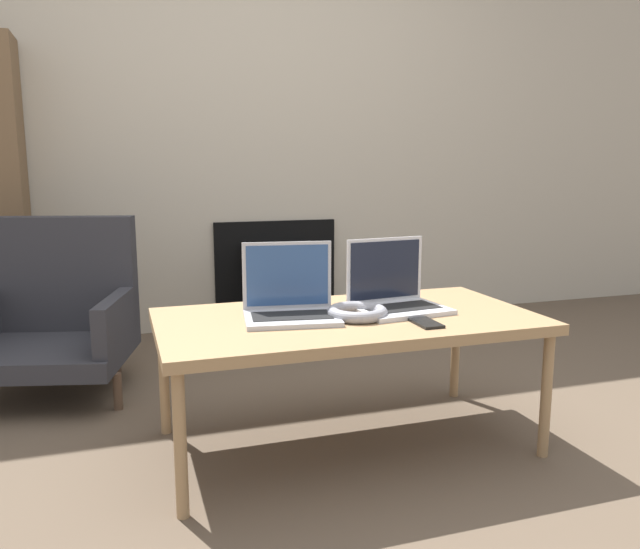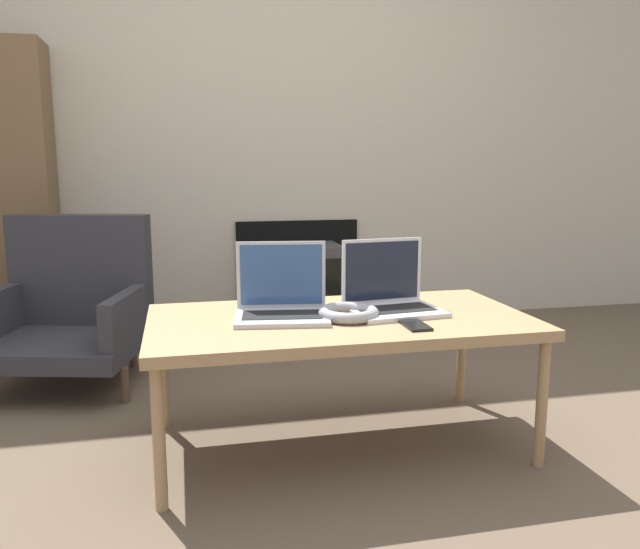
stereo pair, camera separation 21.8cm
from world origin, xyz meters
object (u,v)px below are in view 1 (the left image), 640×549
object	(u,v)px
tv	(284,289)
headphones	(357,312)
laptop_left	(290,301)
armchair	(54,312)
laptop_right	(395,294)
phone	(426,323)

from	to	relation	value
tv	headphones	bearing A→B (deg)	-95.88
tv	laptop_left	bearing A→B (deg)	-104.10
laptop_left	headphones	world-z (taller)	laptop_left
headphones	laptop_left	bearing A→B (deg)	160.15
headphones	tv	xyz separation A→B (m)	(0.16, 1.56, -0.23)
armchair	laptop_left	bearing A→B (deg)	-32.67
headphones	armchair	size ratio (longest dim) A/B	0.26
laptop_right	headphones	bearing A→B (deg)	-162.25
laptop_right	phone	bearing A→B (deg)	-94.76
laptop_left	headphones	distance (m)	0.23
laptop_left	tv	bearing A→B (deg)	84.32
laptop_right	headphones	distance (m)	0.19
headphones	phone	world-z (taller)	headphones
headphones	tv	distance (m)	1.58
laptop_right	phone	size ratio (longest dim) A/B	2.58
laptop_right	tv	distance (m)	1.50
laptop_right	tv	world-z (taller)	laptop_right
headphones	armchair	world-z (taller)	armchair
phone	tv	distance (m)	1.72
laptop_left	tv	distance (m)	1.55
laptop_left	phone	world-z (taller)	laptop_left
laptop_left	laptop_right	bearing A→B (deg)	8.45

